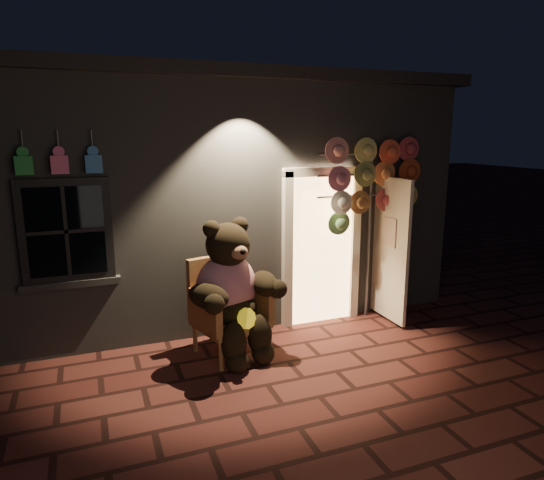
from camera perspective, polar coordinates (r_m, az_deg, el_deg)
ground at (r=5.42m, az=-0.52°, el=-16.67°), size 60.00×60.00×0.00m
shop_building at (r=8.63m, az=-9.95°, el=6.30°), size 7.30×5.95×3.51m
wicker_armchair at (r=5.97m, az=-5.40°, el=-7.72°), size 0.96×0.91×1.17m
teddy_bear at (r=5.77m, az=-4.80°, el=-5.95°), size 1.18×1.07×1.69m
hat_rack at (r=6.82m, az=11.73°, el=6.90°), size 1.57×0.22×2.57m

